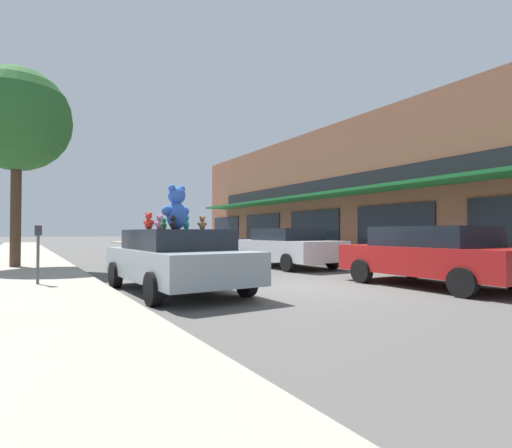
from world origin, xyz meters
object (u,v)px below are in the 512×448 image
at_px(teddy_bear_red, 149,221).
at_px(teddy_bear_green, 164,224).
at_px(teddy_bear_black, 173,223).
at_px(plush_art_car, 176,258).
at_px(teddy_bear_cream, 150,224).
at_px(parking_meter, 38,247).
at_px(teddy_bear_pink, 160,223).
at_px(teddy_bear_giant, 176,208).
at_px(teddy_bear_brown, 202,223).
at_px(street_tree, 17,120).
at_px(parked_car_far_center, 287,247).
at_px(teddy_bear_teal, 186,222).
at_px(parked_car_far_left, 433,254).
at_px(parked_car_far_right, 209,243).

height_order(teddy_bear_red, teddy_bear_green, teddy_bear_red).
distance_m(teddy_bear_black, teddy_bear_green, 0.47).
distance_m(plush_art_car, teddy_bear_cream, 0.92).
height_order(teddy_bear_red, parking_meter, teddy_bear_red).
bearing_deg(parking_meter, teddy_bear_pink, -23.44).
relative_size(teddy_bear_giant, teddy_bear_red, 2.89).
bearing_deg(teddy_bear_brown, street_tree, -59.94).
bearing_deg(parked_car_far_center, plush_art_car, -145.86).
height_order(teddy_bear_teal, parking_meter, teddy_bear_teal).
relative_size(teddy_bear_cream, parking_meter, 0.19).
xyz_separation_m(plush_art_car, teddy_bear_pink, (-0.22, 0.50, 0.78)).
distance_m(teddy_bear_cream, parked_car_far_left, 6.62).
xyz_separation_m(teddy_bear_green, teddy_bear_brown, (0.64, -0.63, 0.02)).
xyz_separation_m(teddy_bear_giant, parked_car_far_left, (5.56, -2.32, -1.05)).
height_order(teddy_bear_giant, teddy_bear_brown, teddy_bear_giant).
height_order(plush_art_car, parked_car_far_center, parked_car_far_center).
bearing_deg(plush_art_car, teddy_bear_giant, 65.58).
bearing_deg(parked_car_far_center, teddy_bear_brown, -140.82).
xyz_separation_m(plush_art_car, parked_car_far_left, (5.57, -2.29, 0.04)).
height_order(teddy_bear_teal, parked_car_far_left, teddy_bear_teal).
relative_size(plush_art_car, teddy_bear_pink, 13.40).
xyz_separation_m(plush_art_car, teddy_bear_red, (-0.72, -0.42, 0.78)).
bearing_deg(parked_car_far_center, teddy_bear_red, -146.32).
relative_size(teddy_bear_giant, teddy_bear_black, 3.19).
xyz_separation_m(teddy_bear_black, teddy_bear_green, (-0.04, 0.47, -0.02)).
bearing_deg(teddy_bear_teal, teddy_bear_pink, -81.13).
height_order(plush_art_car, teddy_bear_black, teddy_bear_black).
bearing_deg(teddy_bear_teal, parked_car_far_right, -168.89).
bearing_deg(teddy_bear_black, plush_art_car, 170.68).
xyz_separation_m(teddy_bear_cream, street_tree, (-2.52, 6.77, 3.54)).
height_order(teddy_bear_giant, teddy_bear_red, teddy_bear_giant).
bearing_deg(parked_car_far_left, teddy_bear_pink, 154.26).
xyz_separation_m(teddy_bear_pink, parked_car_far_center, (5.79, 3.28, -0.75)).
relative_size(teddy_bear_red, teddy_bear_pink, 1.01).
distance_m(teddy_bear_black, teddy_bear_brown, 0.62).
bearing_deg(parking_meter, parked_car_far_center, 15.45).
bearing_deg(teddy_bear_brown, parked_car_far_center, -136.05).
relative_size(teddy_bear_red, parked_car_far_center, 0.07).
xyz_separation_m(parked_car_far_right, street_tree, (-8.62, -3.86, 4.24)).
bearing_deg(teddy_bear_red, teddy_bear_cream, -57.81).
bearing_deg(parked_car_far_center, teddy_bear_black, -144.95).
height_order(teddy_bear_red, street_tree, street_tree).
bearing_deg(teddy_bear_brown, parked_car_far_right, -109.81).
distance_m(teddy_bear_pink, parking_meter, 2.63).
xyz_separation_m(plush_art_car, teddy_bear_teal, (0.30, 0.22, 0.79)).
relative_size(teddy_bear_giant, teddy_bear_brown, 3.32).
xyz_separation_m(plush_art_car, parked_car_far_right, (5.57, 10.82, 0.03)).
height_order(teddy_bear_cream, parking_meter, teddy_bear_cream).
bearing_deg(parked_car_far_left, parked_car_far_right, 90.00).
bearing_deg(parking_meter, parked_car_far_right, 48.75).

